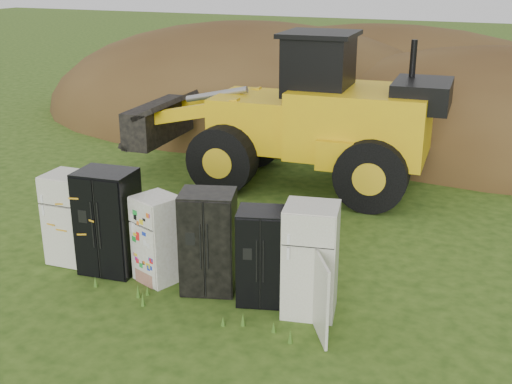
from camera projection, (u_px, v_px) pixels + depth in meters
ground at (188, 285)px, 11.57m from camera, size 120.00×120.00×0.00m
fridge_leftmost at (70, 218)px, 12.27m from camera, size 0.82×0.79×1.77m
fridge_black_side at (109, 222)px, 11.84m from camera, size 1.10×0.91×1.96m
fridge_sticker at (158, 239)px, 11.53m from camera, size 0.90×0.87×1.61m
fridge_dark_mid at (208, 242)px, 11.15m from camera, size 1.12×1.01×1.82m
fridge_black_right at (262, 256)px, 10.79m from camera, size 0.99×0.90×1.65m
fridge_open_door at (310, 260)px, 10.39m from camera, size 1.00×0.94×1.88m
wheel_loader at (280, 109)px, 16.43m from camera, size 8.34×3.88×3.93m
dirt_mound_right at (502, 142)px, 20.87m from camera, size 14.66×10.75×6.06m
dirt_mound_left at (251, 111)px, 25.24m from camera, size 16.82×12.61×6.89m
dirt_mound_back at (384, 100)px, 27.37m from camera, size 17.51×11.67×6.27m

